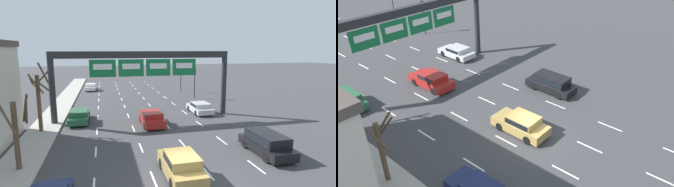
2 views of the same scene
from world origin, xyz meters
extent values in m
plane|color=#3D3D3F|center=(0.00, 0.00, 0.00)|extent=(220.00, 220.00, 0.00)
cube|color=white|center=(-4.95, 1.00, 0.01)|extent=(0.12, 2.00, 0.01)
cube|color=white|center=(-4.95, 6.00, 0.01)|extent=(0.12, 2.00, 0.01)
cube|color=white|center=(-4.95, 11.00, 0.01)|extent=(0.12, 2.00, 0.01)
cube|color=white|center=(-4.95, 16.00, 0.01)|extent=(0.12, 2.00, 0.01)
cube|color=white|center=(-4.95, 21.00, 0.01)|extent=(0.12, 2.00, 0.01)
cube|color=white|center=(-4.95, 26.00, 0.01)|extent=(0.12, 2.00, 0.01)
cube|color=white|center=(-4.95, 31.00, 0.01)|extent=(0.12, 2.00, 0.01)
cube|color=white|center=(-4.95, 36.00, 0.01)|extent=(0.12, 2.00, 0.01)
cube|color=white|center=(-4.95, 41.00, 0.01)|extent=(0.12, 2.00, 0.01)
cube|color=white|center=(-4.95, 46.00, 0.01)|extent=(0.12, 2.00, 0.01)
cube|color=white|center=(-1.65, 1.00, 0.01)|extent=(0.12, 2.00, 0.01)
cube|color=white|center=(-1.65, 6.00, 0.01)|extent=(0.12, 2.00, 0.01)
cube|color=white|center=(-1.65, 11.00, 0.01)|extent=(0.12, 2.00, 0.01)
cube|color=white|center=(-1.65, 16.00, 0.01)|extent=(0.12, 2.00, 0.01)
cube|color=white|center=(-1.65, 21.00, 0.01)|extent=(0.12, 2.00, 0.01)
cube|color=white|center=(-1.65, 26.00, 0.01)|extent=(0.12, 2.00, 0.01)
cube|color=white|center=(-1.65, 31.00, 0.01)|extent=(0.12, 2.00, 0.01)
cube|color=white|center=(-1.65, 36.00, 0.01)|extent=(0.12, 2.00, 0.01)
cube|color=white|center=(-1.65, 41.00, 0.01)|extent=(0.12, 2.00, 0.01)
cube|color=white|center=(-1.65, 46.00, 0.01)|extent=(0.12, 2.00, 0.01)
cube|color=white|center=(1.65, 1.00, 0.01)|extent=(0.12, 2.00, 0.01)
cube|color=white|center=(1.65, 6.00, 0.01)|extent=(0.12, 2.00, 0.01)
cube|color=white|center=(1.65, 11.00, 0.01)|extent=(0.12, 2.00, 0.01)
cube|color=white|center=(1.65, 16.00, 0.01)|extent=(0.12, 2.00, 0.01)
cube|color=white|center=(1.65, 21.00, 0.01)|extent=(0.12, 2.00, 0.01)
cube|color=white|center=(1.65, 26.00, 0.01)|extent=(0.12, 2.00, 0.01)
cube|color=white|center=(1.65, 31.00, 0.01)|extent=(0.12, 2.00, 0.01)
cube|color=white|center=(1.65, 36.00, 0.01)|extent=(0.12, 2.00, 0.01)
cube|color=white|center=(1.65, 41.00, 0.01)|extent=(0.12, 2.00, 0.01)
cube|color=white|center=(1.65, 46.00, 0.01)|extent=(0.12, 2.00, 0.01)
cube|color=white|center=(4.95, 1.00, 0.01)|extent=(0.12, 2.00, 0.01)
cube|color=white|center=(4.95, 6.00, 0.01)|extent=(0.12, 2.00, 0.01)
cube|color=white|center=(4.95, 11.00, 0.01)|extent=(0.12, 2.00, 0.01)
cube|color=white|center=(4.95, 16.00, 0.01)|extent=(0.12, 2.00, 0.01)
cube|color=white|center=(4.95, 21.00, 0.01)|extent=(0.12, 2.00, 0.01)
cube|color=white|center=(4.95, 26.00, 0.01)|extent=(0.12, 2.00, 0.01)
cube|color=white|center=(4.95, 31.00, 0.01)|extent=(0.12, 2.00, 0.01)
cube|color=white|center=(4.95, 36.00, 0.01)|extent=(0.12, 2.00, 0.01)
cube|color=white|center=(4.95, 41.00, 0.01)|extent=(0.12, 2.00, 0.01)
cube|color=white|center=(4.95, 46.00, 0.01)|extent=(0.12, 2.00, 0.01)
cylinder|color=#232628|center=(-9.05, 14.30, 3.57)|extent=(0.60, 0.60, 7.14)
cylinder|color=#232628|center=(9.05, 14.30, 3.57)|extent=(0.60, 0.60, 7.14)
cube|color=#232628|center=(0.00, 14.30, 6.79)|extent=(18.10, 0.60, 0.70)
cube|color=#116B38|center=(-4.21, 13.96, 5.47)|extent=(2.56, 0.08, 1.74)
cube|color=white|center=(-4.21, 13.91, 5.63)|extent=(1.79, 0.02, 0.56)
cube|color=#116B38|center=(-1.40, 13.96, 5.47)|extent=(2.56, 0.08, 1.74)
cube|color=white|center=(-1.40, 13.91, 5.63)|extent=(1.79, 0.02, 0.56)
cube|color=#116B38|center=(1.40, 13.96, 5.47)|extent=(2.56, 0.08, 1.74)
cube|color=white|center=(1.40, 13.91, 5.63)|extent=(1.79, 0.02, 0.56)
cube|color=#116B38|center=(4.21, 13.96, 5.47)|extent=(2.56, 0.08, 1.74)
cube|color=white|center=(4.21, 13.91, 5.63)|extent=(1.79, 0.02, 0.56)
cube|color=maroon|center=(0.24, 11.83, 0.56)|extent=(1.92, 4.62, 0.71)
cube|color=maroon|center=(0.24, 11.55, 1.15)|extent=(1.77, 2.40, 0.49)
cube|color=black|center=(0.24, 11.55, 1.15)|extent=(1.81, 2.21, 0.35)
cylinder|color=black|center=(-0.63, 13.21, 0.33)|extent=(0.22, 0.66, 0.66)
cylinder|color=black|center=(1.11, 13.21, 0.33)|extent=(0.22, 0.66, 0.66)
cylinder|color=black|center=(-0.63, 10.44, 0.33)|extent=(0.22, 0.66, 0.66)
cylinder|color=black|center=(1.11, 10.44, 0.33)|extent=(0.22, 0.66, 0.66)
cube|color=silver|center=(-6.43, 36.02, 0.48)|extent=(1.80, 4.15, 0.56)
cube|color=silver|center=(-6.43, 35.77, 1.00)|extent=(1.66, 2.16, 0.47)
cube|color=black|center=(-6.43, 35.77, 1.00)|extent=(1.70, 1.99, 0.34)
cylinder|color=black|center=(-7.25, 37.26, 0.33)|extent=(0.22, 0.66, 0.66)
cylinder|color=black|center=(-5.62, 37.26, 0.33)|extent=(0.22, 0.66, 0.66)
cylinder|color=black|center=(-7.25, 34.77, 0.33)|extent=(0.22, 0.66, 0.66)
cylinder|color=black|center=(-5.62, 34.77, 0.33)|extent=(0.22, 0.66, 0.66)
cube|color=black|center=(6.81, 2.73, 0.52)|extent=(1.88, 4.51, 0.64)
cube|color=black|center=(6.81, 2.69, 1.19)|extent=(1.73, 3.16, 0.70)
cube|color=black|center=(6.81, 2.69, 1.19)|extent=(1.77, 2.91, 0.51)
cylinder|color=black|center=(5.96, 4.08, 0.33)|extent=(0.22, 0.66, 0.66)
cylinder|color=black|center=(7.66, 4.08, 0.33)|extent=(0.22, 0.66, 0.66)
cylinder|color=black|center=(5.96, 1.38, 0.33)|extent=(0.22, 0.66, 0.66)
cylinder|color=black|center=(7.66, 1.38, 0.33)|extent=(0.22, 0.66, 0.66)
cube|color=#B7B7BC|center=(6.60, 15.30, 0.48)|extent=(1.95, 4.28, 0.57)
cube|color=#B7B7BC|center=(6.60, 15.05, 1.01)|extent=(1.79, 2.22, 0.48)
cube|color=black|center=(6.60, 15.05, 1.01)|extent=(1.83, 2.05, 0.34)
cylinder|color=black|center=(5.71, 16.59, 0.33)|extent=(0.22, 0.66, 0.66)
cylinder|color=black|center=(7.48, 16.59, 0.33)|extent=(0.22, 0.66, 0.66)
cylinder|color=black|center=(5.71, 14.02, 0.33)|extent=(0.22, 0.66, 0.66)
cylinder|color=black|center=(7.48, 14.02, 0.33)|extent=(0.22, 0.66, 0.66)
cube|color=#A88947|center=(-0.07, 0.92, 0.55)|extent=(1.86, 4.35, 0.71)
cube|color=#A88947|center=(-0.07, 0.66, 1.19)|extent=(1.71, 2.26, 0.57)
cube|color=black|center=(-0.07, 0.66, 1.19)|extent=(1.74, 2.08, 0.41)
cylinder|color=black|center=(-0.91, 2.22, 0.33)|extent=(0.22, 0.66, 0.66)
cylinder|color=black|center=(0.77, 2.22, 0.33)|extent=(0.22, 0.66, 0.66)
cylinder|color=black|center=(-0.91, -0.39, 0.33)|extent=(0.22, 0.66, 0.66)
cylinder|color=black|center=(0.77, -0.39, 0.33)|extent=(0.22, 0.66, 0.66)
cube|color=#235B38|center=(-6.72, 14.63, 0.50)|extent=(1.87, 4.64, 0.59)
cube|color=#235B38|center=(-6.72, 14.35, 1.04)|extent=(1.72, 2.41, 0.49)
cube|color=black|center=(-6.72, 14.35, 1.04)|extent=(1.75, 2.22, 0.35)
cylinder|color=black|center=(-7.57, 16.02, 0.33)|extent=(0.22, 0.66, 0.66)
cylinder|color=black|center=(-5.88, 16.02, 0.33)|extent=(0.22, 0.66, 0.66)
cylinder|color=black|center=(-7.57, 13.24, 0.33)|extent=(0.22, 0.66, 0.66)
cylinder|color=black|center=(-5.88, 13.24, 0.33)|extent=(0.22, 0.66, 0.66)
cylinder|color=black|center=(9.18, 24.34, 1.76)|extent=(0.12, 0.12, 3.52)
cube|color=black|center=(9.18, 24.34, 3.97)|extent=(0.30, 0.24, 0.90)
sphere|color=red|center=(9.18, 24.21, 4.27)|extent=(0.20, 0.20, 0.20)
sphere|color=#412F0C|center=(9.18, 24.21, 3.97)|extent=(0.20, 0.20, 0.20)
sphere|color=#0E3515|center=(9.18, 24.21, 3.67)|extent=(0.20, 0.20, 0.20)
cylinder|color=black|center=(9.02, 30.97, 1.97)|extent=(0.12, 0.12, 3.93)
cube|color=black|center=(9.02, 30.97, 4.38)|extent=(0.30, 0.24, 0.90)
sphere|color=red|center=(9.02, 30.84, 4.68)|extent=(0.20, 0.20, 0.20)
sphere|color=#412F0C|center=(9.02, 30.84, 4.38)|extent=(0.20, 0.20, 0.20)
sphere|color=#0E3515|center=(9.02, 30.84, 4.08)|extent=(0.20, 0.20, 0.20)
cylinder|color=brown|center=(-9.41, 3.99, 2.23)|extent=(0.31, 0.31, 4.16)
cylinder|color=brown|center=(-9.66, 3.48, 3.50)|extent=(1.20, 0.68, 2.13)
cylinder|color=brown|center=(-8.79, 4.19, 3.64)|extent=(0.57, 1.39, 1.79)
cylinder|color=brown|center=(-8.86, 4.28, 3.83)|extent=(0.76, 1.27, 1.92)
cylinder|color=brown|center=(-9.75, 11.77, 2.65)|extent=(0.34, 0.34, 5.00)
cylinder|color=brown|center=(-9.57, 12.41, 4.74)|extent=(1.42, 0.54, 1.45)
cylinder|color=brown|center=(-10.19, 11.52, 4.82)|extent=(0.67, 1.04, 0.90)
cylinder|color=brown|center=(-9.25, 11.44, 4.22)|extent=(0.84, 1.17, 1.05)
cylinder|color=brown|center=(-9.72, 11.29, 4.34)|extent=(1.10, 0.22, 1.54)
cylinder|color=brown|center=(-9.16, 11.54, 5.31)|extent=(0.65, 1.34, 1.92)
camera|label=1|loc=(-4.24, -12.73, 7.35)|focal=28.00mm
camera|label=2|loc=(-16.16, -11.28, 14.77)|focal=35.00mm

